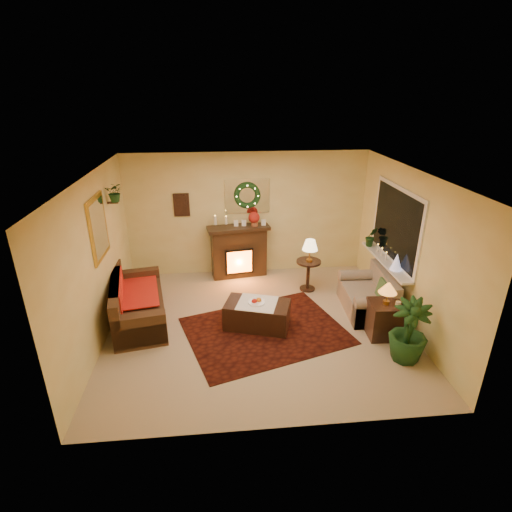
{
  "coord_description": "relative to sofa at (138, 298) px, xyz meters",
  "views": [
    {
      "loc": [
        -0.6,
        -5.81,
        3.78
      ],
      "look_at": [
        0.0,
        0.35,
        1.15
      ],
      "focal_mm": 28.0,
      "sensor_mm": 36.0,
      "label": 1
    }
  ],
  "objects": [
    {
      "name": "sofa",
      "position": [
        0.0,
        0.0,
        0.0
      ],
      "size": [
        1.15,
        1.99,
        0.8
      ],
      "primitive_type": "cube",
      "rotation": [
        0.0,
        0.0,
        0.18
      ],
      "color": "brown",
      "rests_on": "floor"
    },
    {
      "name": "side_table_round",
      "position": [
        3.17,
        0.82,
        -0.1
      ],
      "size": [
        0.63,
        0.63,
        0.63
      ],
      "primitive_type": "cylinder",
      "rotation": [
        0.0,
        0.0,
        0.38
      ],
      "color": "#4C3120",
      "rests_on": "floor"
    },
    {
      "name": "mini_tree",
      "position": [
        4.42,
        -0.28,
        0.61
      ],
      "size": [
        0.2,
        0.2,
        0.29
      ],
      "primitive_type": "cone",
      "color": "white",
      "rests_on": "window_sill"
    },
    {
      "name": "end_table_square",
      "position": [
        4.04,
        -0.89,
        -0.16
      ],
      "size": [
        0.51,
        0.51,
        0.6
      ],
      "primitive_type": "cube",
      "rotation": [
        0.0,
        0.0,
        -0.06
      ],
      "color": "#462218",
      "rests_on": "floor"
    },
    {
      "name": "window_sill",
      "position": [
        4.42,
        0.14,
        0.44
      ],
      "size": [
        0.22,
        1.86,
        0.04
      ],
      "primitive_type": "cube",
      "color": "white",
      "rests_on": "wall_right"
    },
    {
      "name": "lamp_tiffany",
      "position": [
        4.04,
        -0.9,
        0.32
      ],
      "size": [
        0.29,
        0.29,
        0.42
      ],
      "primitive_type": "cone",
      "color": "orange",
      "rests_on": "end_table_square"
    },
    {
      "name": "red_throw",
      "position": [
        -0.07,
        0.18,
        0.03
      ],
      "size": [
        0.76,
        1.23,
        0.02
      ],
      "primitive_type": "cube",
      "color": "red",
      "rests_on": "sofa"
    },
    {
      "name": "floor",
      "position": [
        2.04,
        -0.41,
        -0.43
      ],
      "size": [
        5.0,
        5.0,
        0.0
      ],
      "primitive_type": "plane",
      "color": "beige",
      "rests_on": "ground"
    },
    {
      "name": "mantel_candle_a",
      "position": [
        1.37,
        1.63,
        0.83
      ],
      "size": [
        0.06,
        0.06,
        0.19
      ],
      "primitive_type": "cylinder",
      "color": "white",
      "rests_on": "fireplace"
    },
    {
      "name": "window_frame",
      "position": [
        4.53,
        0.14,
        1.12
      ],
      "size": [
        0.03,
        1.86,
        1.36
      ],
      "primitive_type": "cube",
      "color": "white",
      "rests_on": "wall_right"
    },
    {
      "name": "area_rug",
      "position": [
        2.14,
        -0.59,
        -0.42
      ],
      "size": [
        2.97,
        2.56,
        0.01
      ],
      "primitive_type": "cube",
      "rotation": [
        0.0,
        0.0,
        0.31
      ],
      "color": "maroon",
      "rests_on": "floor"
    },
    {
      "name": "mantel_candle_b",
      "position": [
        1.59,
        1.61,
        0.83
      ],
      "size": [
        0.05,
        0.05,
        0.16
      ],
      "primitive_type": "cylinder",
      "color": "white",
      "rests_on": "fireplace"
    },
    {
      "name": "lamp_cream",
      "position": [
        3.17,
        0.78,
        0.45
      ],
      "size": [
        0.3,
        0.3,
        0.46
      ],
      "primitive_type": "cone",
      "color": "#FFE5A6",
      "rests_on": "side_table_round"
    },
    {
      "name": "ceiling",
      "position": [
        2.04,
        -0.41,
        2.17
      ],
      "size": [
        5.0,
        5.0,
        0.0
      ],
      "primitive_type": "plane",
      "color": "white",
      "rests_on": "ground"
    },
    {
      "name": "window_glass",
      "position": [
        4.51,
        0.14,
        1.12
      ],
      "size": [
        0.02,
        1.7,
        1.22
      ],
      "primitive_type": "cube",
      "color": "black",
      "rests_on": "wall_right"
    },
    {
      "name": "wall_right",
      "position": [
        4.54,
        -0.41,
        0.87
      ],
      "size": [
        4.5,
        4.5,
        0.0
      ],
      "primitive_type": "plane",
      "color": "#EFD88C",
      "rests_on": "ground"
    },
    {
      "name": "poinsettia",
      "position": [
        2.16,
        1.62,
        0.87
      ],
      "size": [
        0.24,
        0.24,
        0.24
      ],
      "primitive_type": "sphere",
      "color": "#A01C15",
      "rests_on": "fireplace"
    },
    {
      "name": "wall_back",
      "position": [
        2.04,
        1.84,
        0.87
      ],
      "size": [
        5.0,
        5.0,
        0.0
      ],
      "primitive_type": "plane",
      "color": "#EFD88C",
      "rests_on": "ground"
    },
    {
      "name": "gold_mirror",
      "position": [
        -0.44,
        -0.11,
        1.32
      ],
      "size": [
        0.03,
        0.84,
        1.0
      ],
      "primitive_type": "cube",
      "color": "gold",
      "rests_on": "wall_left"
    },
    {
      "name": "hanging_plant",
      "position": [
        -0.3,
        0.64,
        1.54
      ],
      "size": [
        0.33,
        0.28,
        0.36
      ],
      "primitive_type": "imported",
      "color": "#194719",
      "rests_on": "wall_left"
    },
    {
      "name": "sill_plant",
      "position": [
        4.39,
        0.83,
        0.66
      ],
      "size": [
        0.28,
        0.23,
        0.51
      ],
      "primitive_type": "imported",
      "color": "#154113",
      "rests_on": "window_sill"
    },
    {
      "name": "floor_palm",
      "position": [
        4.14,
        -1.52,
        0.02
      ],
      "size": [
        2.17,
        2.17,
        2.95
      ],
      "primitive_type": "imported",
      "rotation": [
        0.0,
        0.0,
        -0.41
      ],
      "color": "#19461C",
      "rests_on": "floor"
    },
    {
      "name": "wreath",
      "position": [
        2.04,
        1.78,
        1.29
      ],
      "size": [
        0.55,
        0.11,
        0.55
      ],
      "primitive_type": "torus",
      "rotation": [
        1.57,
        0.0,
        0.0
      ],
      "color": "#194719",
      "rests_on": "wall_back"
    },
    {
      "name": "loveseat",
      "position": [
        4.05,
        -0.09,
        -0.01
      ],
      "size": [
        0.82,
        1.33,
        0.75
      ],
      "primitive_type": "cube",
      "rotation": [
        0.0,
        0.0,
        -0.05
      ],
      "color": "tan",
      "rests_on": "floor"
    },
    {
      "name": "fireplace",
      "position": [
        1.84,
        1.63,
        0.12
      ],
      "size": [
        1.18,
        0.53,
        1.05
      ],
      "primitive_type": "cube",
      "rotation": [
        0.0,
        0.0,
        0.15
      ],
      "color": "black",
      "rests_on": "floor"
    },
    {
      "name": "coffee_table",
      "position": [
        2.03,
        -0.42,
        -0.22
      ],
      "size": [
        1.19,
        0.87,
        0.45
      ],
      "primitive_type": "cube",
      "rotation": [
        0.0,
        0.0,
        -0.3
      ],
      "color": "#3D2712",
      "rests_on": "floor"
    },
    {
      "name": "wall_art",
      "position": [
        0.69,
        1.82,
        1.12
      ],
      "size": [
        0.32,
        0.03,
        0.48
      ],
      "primitive_type": "cube",
      "color": "#381E11",
      "rests_on": "wall_back"
    },
    {
      "name": "mantel_mirror",
      "position": [
        2.04,
        1.82,
        1.27
      ],
      "size": [
        0.92,
        0.02,
        0.72
      ],
      "primitive_type": "cube",
      "color": "white",
      "rests_on": "wall_back"
    },
    {
      "name": "wall_left",
      "position": [
        -0.46,
        -0.41,
        0.87
      ],
      "size": [
        4.5,
        4.5,
        0.0
      ],
      "primitive_type": "plane",
      "color": "#EFD88C",
      "rests_on": "ground"
    },
    {
      "name": "wall_front",
      "position": [
        2.04,
        -2.66,
        0.87
      ],
      "size": [
        5.0,
        5.0,
        0.0
      ],
      "primitive_type": "plane",
      "color": "#EFD88C",
      "rests_on": "ground"
    },
    {
      "name": "fruit_bowl",
      "position": [
        2.01,
        -0.43,
        0.02
      ],
      "size": [
        0.28,
        0.28,
        0.06
      ],
      "primitive_type": "cylinder",
      "color": "white",
      "rests_on": "coffee_table"
    }
  ]
}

